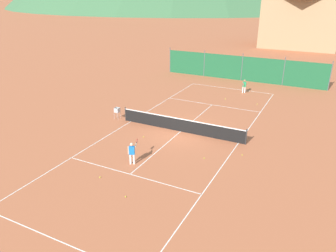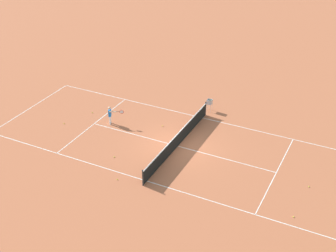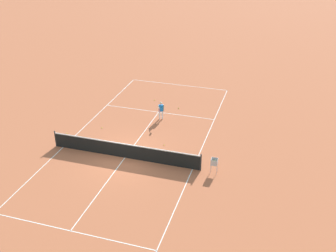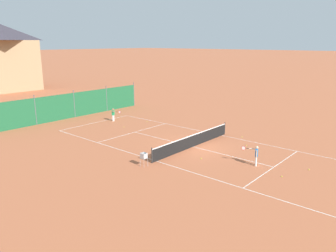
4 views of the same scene
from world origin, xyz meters
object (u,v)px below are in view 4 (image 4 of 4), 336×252
(tennis_ball_by_net_right, at_px, (242,137))
(tennis_ball_service_box, at_px, (201,158))
(tennis_net, at_px, (193,140))
(tennis_ball_near_corner, at_px, (246,145))
(ball_hopper, at_px, (144,157))
(tennis_ball_far_corner, at_px, (147,122))
(tennis_ball_alley_right, at_px, (124,127))
(player_far_baseline, at_px, (256,154))
(player_near_service, at_px, (114,114))
(tennis_ball_alley_left, at_px, (309,169))
(tennis_ball_mid_court, at_px, (282,176))

(tennis_ball_by_net_right, distance_m, tennis_ball_service_box, 6.56)
(tennis_net, height_order, tennis_ball_service_box, tennis_net)
(tennis_ball_near_corner, distance_m, ball_hopper, 8.72)
(tennis_ball_by_net_right, height_order, tennis_ball_far_corner, same)
(ball_hopper, bearing_deg, tennis_ball_alley_right, 55.24)
(tennis_ball_by_net_right, bearing_deg, tennis_ball_far_corner, 97.73)
(tennis_net, distance_m, player_far_baseline, 5.38)
(player_near_service, bearing_deg, tennis_ball_alley_right, -110.25)
(player_near_service, xyz_separation_m, tennis_ball_far_corner, (1.93, -2.78, -0.72))
(tennis_ball_by_net_right, distance_m, tennis_ball_far_corner, 9.89)
(tennis_ball_alley_left, height_order, tennis_ball_by_net_right, same)
(tennis_net, bearing_deg, tennis_ball_alley_right, 86.37)
(tennis_net, distance_m, tennis_ball_by_net_right, 5.03)
(tennis_ball_alley_left, xyz_separation_m, tennis_ball_far_corner, (2.48, 16.48, 0.00))
(tennis_net, xyz_separation_m, tennis_ball_alley_left, (0.95, -8.26, -0.47))
(tennis_ball_alley_right, bearing_deg, player_far_baseline, -94.35)
(player_near_service, xyz_separation_m, player_far_baseline, (-2.01, -16.35, 0.01))
(tennis_ball_mid_court, relative_size, tennis_ball_service_box, 1.00)
(player_near_service, height_order, tennis_ball_alley_right, player_near_service)
(tennis_ball_alley_right, relative_size, tennis_ball_by_net_right, 1.00)
(player_near_service, xyz_separation_m, tennis_ball_alley_right, (-0.96, -2.61, -0.72))
(tennis_net, xyz_separation_m, player_near_service, (1.50, 11.00, 0.26))
(tennis_ball_mid_court, height_order, ball_hopper, ball_hopper)
(tennis_ball_near_corner, relative_size, tennis_ball_service_box, 1.00)
(tennis_ball_alley_left, bearing_deg, tennis_ball_by_net_right, 60.30)
(player_far_baseline, xyz_separation_m, tennis_ball_far_corner, (3.94, 13.57, -0.73))
(tennis_ball_near_corner, bearing_deg, tennis_ball_service_box, 168.50)
(tennis_ball_alley_left, xyz_separation_m, tennis_ball_alley_right, (-0.41, 16.65, 0.00))
(player_far_baseline, height_order, tennis_ball_by_net_right, player_far_baseline)
(tennis_ball_by_net_right, bearing_deg, tennis_ball_near_corner, -143.53)
(tennis_ball_alley_left, bearing_deg, tennis_ball_service_box, 113.68)
(tennis_ball_near_corner, relative_size, tennis_ball_far_corner, 1.00)
(player_far_baseline, bearing_deg, tennis_ball_alley_left, -63.34)
(player_far_baseline, bearing_deg, tennis_ball_service_box, 110.97)
(tennis_ball_alley_right, relative_size, tennis_ball_far_corner, 1.00)
(tennis_ball_service_box, relative_size, ball_hopper, 0.07)
(tennis_net, relative_size, tennis_ball_far_corner, 139.09)
(tennis_ball_near_corner, xyz_separation_m, tennis_ball_mid_court, (-4.11, -4.45, 0.00))
(tennis_ball_mid_court, distance_m, ball_hopper, 8.47)
(tennis_ball_mid_court, bearing_deg, tennis_ball_far_corner, 73.43)
(player_far_baseline, distance_m, tennis_ball_far_corner, 14.15)
(tennis_ball_alley_left, bearing_deg, tennis_ball_far_corner, 81.44)
(tennis_ball_mid_court, bearing_deg, tennis_ball_alley_right, 83.65)
(tennis_net, distance_m, tennis_ball_near_corner, 4.16)
(tennis_ball_near_corner, bearing_deg, ball_hopper, 160.16)
(tennis_ball_far_corner, xyz_separation_m, ball_hopper, (-8.72, -8.23, 0.62))
(player_near_service, relative_size, tennis_ball_alley_right, 19.67)
(player_far_baseline, distance_m, tennis_ball_alley_right, 13.80)
(player_near_service, distance_m, tennis_ball_far_corner, 3.46)
(player_far_baseline, relative_size, tennis_ball_near_corner, 19.99)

